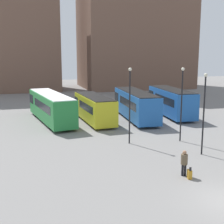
{
  "coord_description": "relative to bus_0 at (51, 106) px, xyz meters",
  "views": [
    {
      "loc": [
        -10.24,
        -12.82,
        7.67
      ],
      "look_at": [
        -1.39,
        18.23,
        1.59
      ],
      "focal_mm": 50.0,
      "sensor_mm": 36.0,
      "label": 1
    }
  ],
  "objects": [
    {
      "name": "traveler",
      "position": [
        6.68,
        -18.68,
        -0.76
      ],
      "size": [
        0.53,
        0.53,
        1.68
      ],
      "rotation": [
        0.0,
        0.0,
        1.3
      ],
      "color": "black",
      "rests_on": "ground_plane"
    },
    {
      "name": "lamp_post_2",
      "position": [
        5.72,
        -10.85,
        2.02
      ],
      "size": [
        0.28,
        0.28,
        6.51
      ],
      "color": "black",
      "rests_on": "ground_plane"
    },
    {
      "name": "bus_3",
      "position": [
        14.76,
        -0.54,
        0.05
      ],
      "size": [
        3.38,
        10.08,
        3.34
      ],
      "rotation": [
        0.0,
        0.0,
        1.49
      ],
      "color": "#1E56A3",
      "rests_on": "ground_plane"
    },
    {
      "name": "building_block_right",
      "position": [
        21.95,
        33.41,
        15.96
      ],
      "size": [
        23.63,
        17.06,
        35.44
      ],
      "color": "brown",
      "rests_on": "ground_plane"
    },
    {
      "name": "bus_1",
      "position": [
        4.73,
        -1.48,
        -0.14
      ],
      "size": [
        3.02,
        9.16,
        2.99
      ],
      "rotation": [
        0.0,
        0.0,
        1.63
      ],
      "color": "gold",
      "rests_on": "ground_plane"
    },
    {
      "name": "lamp_post_0",
      "position": [
        10.3,
        -11.39,
        2.01
      ],
      "size": [
        0.28,
        0.28,
        6.5
      ],
      "color": "black",
      "rests_on": "ground_plane"
    },
    {
      "name": "lamp_post_1",
      "position": [
        10.11,
        -15.21,
        1.88
      ],
      "size": [
        0.28,
        0.28,
        6.25
      ],
      "color": "black",
      "rests_on": "ground_plane"
    },
    {
      "name": "building_block_left",
      "position": [
        -5.28,
        33.41,
        12.03
      ],
      "size": [
        19.82,
        12.5,
        27.57
      ],
      "color": "brown",
      "rests_on": "ground_plane"
    },
    {
      "name": "suitcase",
      "position": [
        6.8,
        -19.19,
        -1.48
      ],
      "size": [
        0.34,
        0.46,
        0.79
      ],
      "rotation": [
        0.0,
        0.0,
        1.3
      ],
      "color": "#B27A1E",
      "rests_on": "ground_plane"
    },
    {
      "name": "bus_0",
      "position": [
        0.0,
        0.0,
        0.0
      ],
      "size": [
        4.37,
        12.16,
        3.22
      ],
      "rotation": [
        0.0,
        0.0,
        1.73
      ],
      "color": "#237A38",
      "rests_on": "ground_plane"
    },
    {
      "name": "bus_2",
      "position": [
        9.78,
        -1.27,
        0.03
      ],
      "size": [
        3.33,
        11.17,
        3.28
      ],
      "rotation": [
        0.0,
        0.0,
        1.5
      ],
      "color": "#1E56A3",
      "rests_on": "ground_plane"
    }
  ]
}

